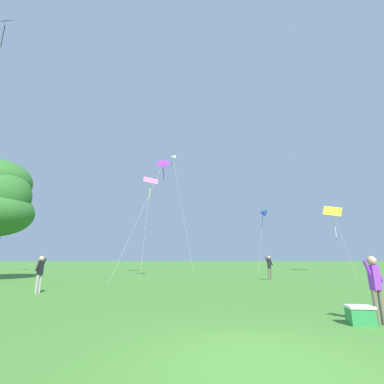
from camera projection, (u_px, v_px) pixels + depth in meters
ground_plane at (262, 365)px, 4.00m from camera, size 400.00×400.00×0.00m
kite_blue_delta at (263, 213)px, 35.07m from camera, size 2.58×6.48×7.97m
kite_pink_low at (151, 184)px, 30.81m from camera, size 1.71×4.73×10.80m
kite_white_distant at (173, 157)px, 38.65m from camera, size 4.03×7.66×16.19m
kite_yellow_diamond at (333, 216)px, 34.65m from camera, size 4.59×11.74×8.41m
kite_purple_streamer at (162, 168)px, 23.15m from camera, size 3.23×4.59×10.10m
person_in_red_shirt at (375, 283)px, 6.68m from camera, size 0.52×0.23×1.60m
person_foreground_watcher at (269, 265)px, 20.29m from camera, size 0.57×0.24×1.76m
person_far_back at (40, 271)px, 12.48m from camera, size 0.24×0.53×1.67m
picnic_cooler at (360, 315)px, 6.48m from camera, size 0.60×0.40×0.44m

